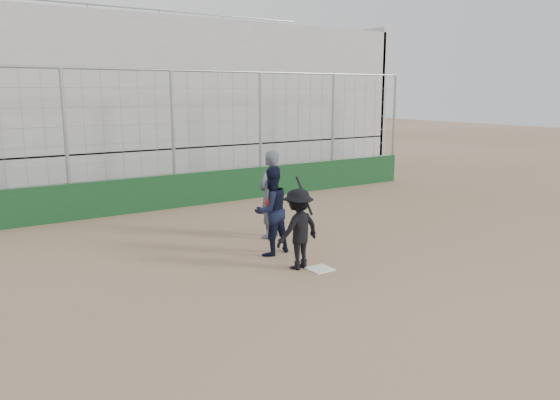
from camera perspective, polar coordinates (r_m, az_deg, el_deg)
ground at (r=10.74m, az=4.20°, el=-7.25°), size 90.00×90.00×0.00m
home_plate at (r=10.73m, az=4.20°, el=-7.19°), size 0.44×0.44×0.02m
backstop at (r=16.45m, az=-10.95°, el=2.52°), size 18.10×0.25×4.04m
bleachers at (r=20.92m, az=-16.55°, el=9.51°), size 20.25×6.70×6.98m
batter_at_plate at (r=10.58m, az=1.91°, el=-3.03°), size 1.10×0.81×1.75m
catcher_crouched at (r=11.50m, az=-0.88°, el=-2.69°), size 1.05×0.89×1.26m
umpire at (r=12.79m, az=-1.05°, el=0.11°), size 0.89×0.76×1.86m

